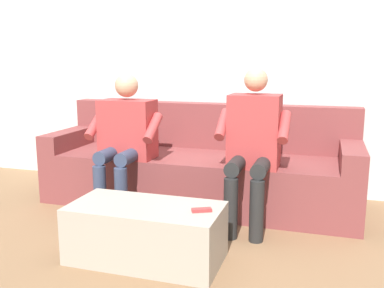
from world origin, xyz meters
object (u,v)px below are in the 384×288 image
person_left_seated (253,139)px  remote_red (202,210)px  couch (200,169)px  person_right_seated (125,135)px  coffee_table (146,233)px

person_left_seated → remote_red: 0.87m
remote_red → person_left_seated: bearing=-128.3°
couch → person_right_seated: 0.73m
person_right_seated → person_left_seated: bearing=-179.8°
remote_red → couch: bearing=-100.2°
coffee_table → remote_red: remote_red is taller
coffee_table → person_left_seated: person_left_seated is taller
person_right_seated → coffee_table: bearing=123.0°
coffee_table → remote_red: (-0.36, 0.00, 0.19)m
couch → remote_red: (-0.36, 1.19, 0.07)m
coffee_table → person_right_seated: 1.06m
person_right_seated → remote_red: bearing=137.6°
couch → person_left_seated: 0.74m
coffee_table → remote_red: 0.40m
couch → remote_red: bearing=106.7°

